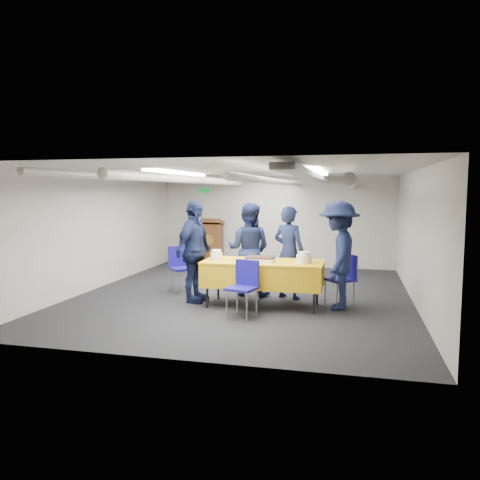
# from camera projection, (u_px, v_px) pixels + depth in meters

# --- Properties ---
(ground) EXTENTS (7.00, 7.00, 0.00)m
(ground) POSITION_uv_depth(u_px,v_px,m) (245.00, 295.00, 8.76)
(ground) COLOR black
(ground) RESTS_ON ground
(room_shell) EXTENTS (6.00, 7.00, 2.30)m
(room_shell) POSITION_uv_depth(u_px,v_px,m) (254.00, 197.00, 8.95)
(room_shell) COLOR beige
(room_shell) RESTS_ON ground
(serving_table) EXTENTS (2.00, 0.90, 0.77)m
(serving_table) POSITION_uv_depth(u_px,v_px,m) (263.00, 273.00, 7.84)
(serving_table) COLOR black
(serving_table) RESTS_ON ground
(sheet_cake) EXTENTS (0.48, 0.37, 0.09)m
(sheet_cake) POSITION_uv_depth(u_px,v_px,m) (260.00, 259.00, 7.77)
(sheet_cake) COLOR white
(sheet_cake) RESTS_ON serving_table
(plate_stack_left) EXTENTS (0.21, 0.21, 0.17)m
(plate_stack_left) POSITION_uv_depth(u_px,v_px,m) (216.00, 255.00, 7.94)
(plate_stack_left) COLOR white
(plate_stack_left) RESTS_ON serving_table
(plate_stack_right) EXTENTS (0.24, 0.24, 0.18)m
(plate_stack_right) POSITION_uv_depth(u_px,v_px,m) (304.00, 258.00, 7.60)
(plate_stack_right) COLOR white
(plate_stack_right) RESTS_ON serving_table
(podium) EXTENTS (0.62, 0.53, 1.25)m
(podium) POSITION_uv_depth(u_px,v_px,m) (211.00, 243.00, 12.02)
(podium) COLOR #5D3317
(podium) RESTS_ON ground
(chair_near) EXTENTS (0.51, 0.51, 0.87)m
(chair_near) POSITION_uv_depth(u_px,v_px,m) (244.00, 282.00, 7.22)
(chair_near) COLOR gray
(chair_near) RESTS_ON ground
(chair_right) EXTENTS (0.59, 0.59, 0.87)m
(chair_right) POSITION_uv_depth(u_px,v_px,m) (344.00, 274.00, 7.90)
(chair_right) COLOR gray
(chair_right) RESTS_ON ground
(chair_left) EXTENTS (0.59, 0.59, 0.87)m
(chair_left) POSITION_uv_depth(u_px,v_px,m) (180.00, 264.00, 9.05)
(chair_left) COLOR gray
(chair_left) RESTS_ON ground
(sailor_a) EXTENTS (0.72, 0.61, 1.67)m
(sailor_a) POSITION_uv_depth(u_px,v_px,m) (289.00, 252.00, 8.39)
(sailor_a) COLOR black
(sailor_a) RESTS_ON ground
(sailor_b) EXTENTS (0.88, 0.72, 1.71)m
(sailor_b) POSITION_uv_depth(u_px,v_px,m) (249.00, 249.00, 8.65)
(sailor_b) COLOR black
(sailor_b) RESTS_ON ground
(sailor_c) EXTENTS (0.61, 1.10, 1.78)m
(sailor_c) POSITION_uv_depth(u_px,v_px,m) (194.00, 251.00, 8.12)
(sailor_c) COLOR black
(sailor_c) RESTS_ON ground
(sailor_d) EXTENTS (0.71, 1.18, 1.78)m
(sailor_d) POSITION_uv_depth(u_px,v_px,m) (338.00, 255.00, 7.65)
(sailor_d) COLOR black
(sailor_d) RESTS_ON ground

